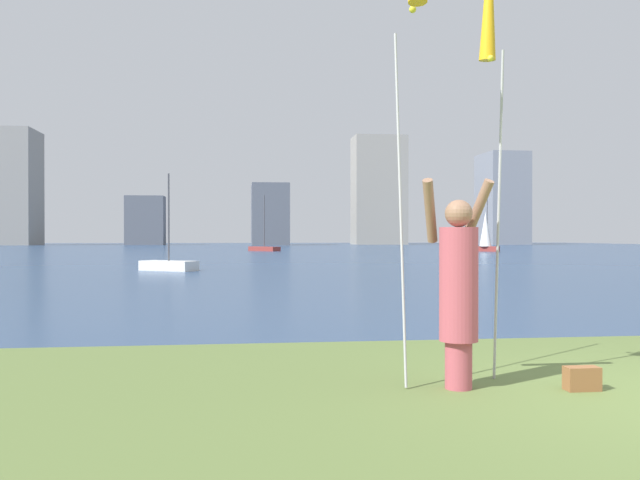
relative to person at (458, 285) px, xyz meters
name	(u,v)px	position (x,y,z in m)	size (l,w,h in m)	color
ground	(282,252)	(1.81, 50.25, -0.97)	(120.00, 138.00, 0.12)	#5B7038
person	(458,285)	(0.00, 0.00, 0.00)	(0.68, 0.50, 1.86)	#B24C59
kite_flag_right	(489,2)	(0.46, 0.47, 2.67)	(0.16, 0.48, 4.36)	#B2B2B7
bag	(582,378)	(1.05, -0.20, -0.81)	(0.30, 0.15, 0.21)	brown
sailboat_1	(486,232)	(19.14, 49.06, 0.78)	(1.81, 1.86, 5.09)	maroon
sailboat_3	(264,248)	(0.41, 53.37, -0.64)	(2.81, 3.03, 4.93)	maroon
sailboat_4	(169,265)	(-4.57, 20.49, -0.68)	(2.36, 2.00, 3.74)	silver
skyline_tower_0	(22,188)	(-32.76, 94.62, 7.36)	(4.13, 7.76, 16.54)	gray
skyline_tower_1	(145,221)	(-15.28, 93.73, 2.65)	(5.49, 3.77, 7.12)	#565B66
skyline_tower_2	(270,215)	(2.65, 89.57, 3.45)	(5.24, 6.79, 8.72)	#565B66
skyline_tower_3	(379,191)	(19.57, 94.51, 7.35)	(7.90, 5.40, 16.52)	gray
skyline_tower_4	(502,199)	(38.28, 92.02, 6.05)	(6.05, 7.86, 13.92)	gray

